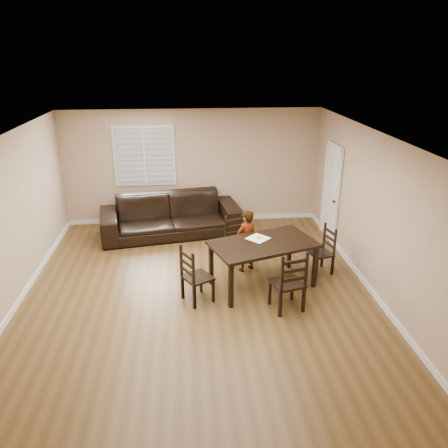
{
  "coord_description": "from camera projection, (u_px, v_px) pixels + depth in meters",
  "views": [
    {
      "loc": [
        -0.13,
        -6.58,
        3.94
      ],
      "look_at": [
        0.51,
        0.71,
        1.0
      ],
      "focal_mm": 35.0,
      "sensor_mm": 36.0,
      "label": 1
    }
  ],
  "objects": [
    {
      "name": "dining_table",
      "position": [
        263.0,
        247.0,
        7.56
      ],
      "size": [
        2.01,
        1.53,
        0.84
      ],
      "rotation": [
        0.0,
        0.0,
        0.33
      ],
      "color": "black",
      "rests_on": "ground"
    },
    {
      "name": "chair_left",
      "position": [
        191.0,
        278.0,
        7.15
      ],
      "size": [
        0.59,
        0.6,
        1.0
      ],
      "rotation": [
        0.0,
        0.0,
        2.09
      ],
      "color": "black",
      "rests_on": "ground"
    },
    {
      "name": "room",
      "position": [
        198.0,
        191.0,
        7.05
      ],
      "size": [
        6.04,
        7.04,
        2.72
      ],
      "color": "tan",
      "rests_on": "ground"
    },
    {
      "name": "chair_near",
      "position": [
        236.0,
        240.0,
        8.63
      ],
      "size": [
        0.53,
        0.51,
        0.94
      ],
      "rotation": [
        0.0,
        0.0,
        0.33
      ],
      "color": "black",
      "rests_on": "ground"
    },
    {
      "name": "donut",
      "position": [
        259.0,
        237.0,
        7.7
      ],
      "size": [
        0.09,
        0.09,
        0.03
      ],
      "color": "#DCA34E",
      "rests_on": "napkin"
    },
    {
      "name": "ground",
      "position": [
        199.0,
        294.0,
        7.56
      ],
      "size": [
        7.0,
        7.0,
        0.0
      ],
      "primitive_type": "plane",
      "color": "brown",
      "rests_on": "ground"
    },
    {
      "name": "child",
      "position": [
        246.0,
        241.0,
        8.16
      ],
      "size": [
        0.53,
        0.47,
        1.21
      ],
      "primitive_type": "imported",
      "rotation": [
        0.0,
        0.0,
        3.67
      ],
      "color": "gray",
      "rests_on": "ground"
    },
    {
      "name": "napkin",
      "position": [
        258.0,
        238.0,
        7.7
      ],
      "size": [
        0.47,
        0.47,
        0.0
      ],
      "primitive_type": "cube",
      "rotation": [
        0.0,
        0.0,
        0.75
      ],
      "color": "white",
      "rests_on": "dining_table"
    },
    {
      "name": "sofa",
      "position": [
        171.0,
        215.0,
        9.85
      ],
      "size": [
        3.23,
        1.69,
        0.9
      ],
      "primitive_type": "imported",
      "rotation": [
        0.0,
        0.0,
        0.17
      ],
      "color": "black",
      "rests_on": "ground"
    },
    {
      "name": "chair_far",
      "position": [
        291.0,
        286.0,
        6.86
      ],
      "size": [
        0.57,
        0.55,
        1.06
      ],
      "rotation": [
        0.0,
        0.0,
        3.39
      ],
      "color": "black",
      "rests_on": "ground"
    },
    {
      "name": "chair_right",
      "position": [
        325.0,
        251.0,
        8.18
      ],
      "size": [
        0.48,
        0.5,
        0.92
      ],
      "rotation": [
        0.0,
        0.0,
        -1.31
      ],
      "color": "black",
      "rests_on": "ground"
    }
  ]
}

